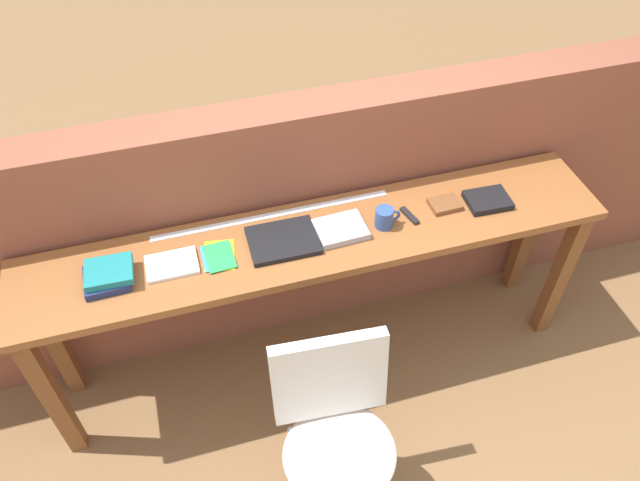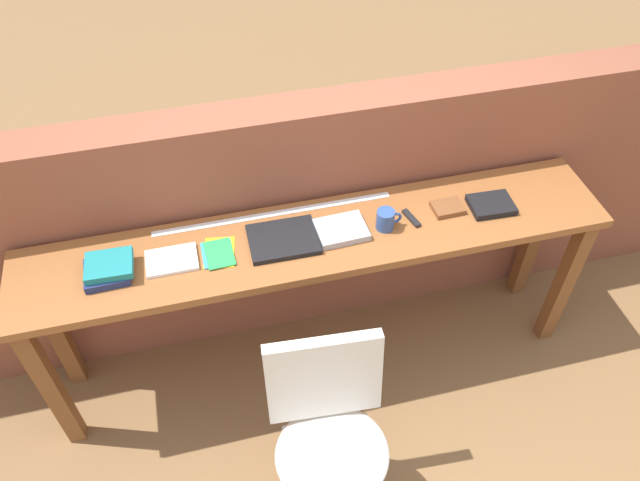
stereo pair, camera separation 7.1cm
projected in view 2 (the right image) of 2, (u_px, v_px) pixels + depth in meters
name	position (u px, v px, depth m)	size (l,w,h in m)	color
ground_plane	(332.00, 405.00, 3.02)	(40.00, 40.00, 0.00)	brown
brick_wall_back	(300.00, 220.00, 2.98)	(6.00, 0.20, 1.30)	brown
sideboard	(317.00, 258.00, 2.69)	(2.50, 0.44, 0.88)	brown
chair_white_moulded	(329.00, 428.00, 2.37)	(0.47, 0.48, 0.89)	silver
book_stack_leftmost	(108.00, 269.00, 2.42)	(0.20, 0.17, 0.07)	navy
magazine_cycling	(172.00, 260.00, 2.48)	(0.20, 0.14, 0.02)	white
pamphlet_pile_colourful	(219.00, 253.00, 2.51)	(0.15, 0.19, 0.01)	yellow
book_open_centre	(283.00, 239.00, 2.56)	(0.28, 0.22, 0.02)	black
book_grey_hardcover	(341.00, 230.00, 2.59)	(0.21, 0.16, 0.03)	#9E9EA3
mug	(386.00, 219.00, 2.59)	(0.11, 0.08, 0.09)	#2D4C8C
multitool_folded	(411.00, 218.00, 2.65)	(0.02, 0.11, 0.02)	black
leather_journal_brown	(448.00, 208.00, 2.69)	(0.13, 0.10, 0.02)	brown
book_repair_rightmost	(491.00, 205.00, 2.70)	(0.19, 0.14, 0.03)	black
ruler_metal_back_edge	(274.00, 214.00, 2.68)	(1.04, 0.03, 0.00)	silver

